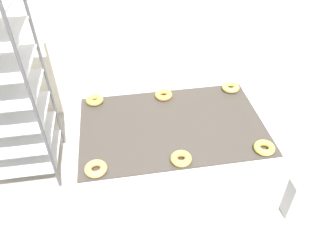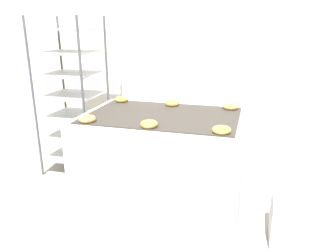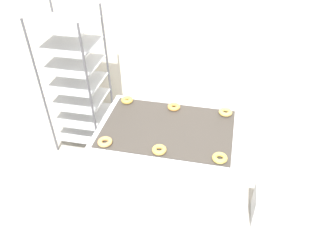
{
  "view_description": "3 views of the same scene",
  "coord_description": "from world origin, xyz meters",
  "px_view_note": "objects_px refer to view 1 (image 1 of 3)",
  "views": [
    {
      "loc": [
        -0.29,
        -0.87,
        2.21
      ],
      "look_at": [
        0.0,
        0.83,
        0.74
      ],
      "focal_mm": 35.0,
      "sensor_mm": 36.0,
      "label": 1
    },
    {
      "loc": [
        0.67,
        -1.65,
        1.55
      ],
      "look_at": [
        0.0,
        0.83,
        0.74
      ],
      "focal_mm": 35.0,
      "sensor_mm": 36.0,
      "label": 2
    },
    {
      "loc": [
        0.46,
        -1.55,
        2.69
      ],
      "look_at": [
        0.0,
        0.68,
        0.89
      ],
      "focal_mm": 35.0,
      "sensor_mm": 36.0,
      "label": 3
    }
  ],
  "objects_px": {
    "donut_near_right": "(264,148)",
    "donut_far_right": "(231,87)",
    "donut_near_center": "(181,159)",
    "donut_near_left": "(96,169)",
    "donut_far_left": "(95,100)",
    "glaze_bin": "(302,188)",
    "donut_far_center": "(164,95)",
    "baking_rack_cart": "(2,91)",
    "fryer_machine": "(172,171)"
  },
  "relations": [
    {
      "from": "baking_rack_cart",
      "to": "donut_far_left",
      "type": "xyz_separation_m",
      "value": [
        0.7,
        -0.34,
        0.07
      ]
    },
    {
      "from": "donut_near_center",
      "to": "donut_far_left",
      "type": "bearing_deg",
      "value": 126.35
    },
    {
      "from": "donut_near_right",
      "to": "donut_far_right",
      "type": "relative_size",
      "value": 0.97
    },
    {
      "from": "donut_far_left",
      "to": "donut_far_center",
      "type": "xyz_separation_m",
      "value": [
        0.47,
        -0.02,
        -0.0
      ]
    },
    {
      "from": "donut_near_left",
      "to": "donut_near_right",
      "type": "height_order",
      "value": "donut_near_left"
    },
    {
      "from": "baking_rack_cart",
      "to": "donut_far_right",
      "type": "relative_size",
      "value": 12.76
    },
    {
      "from": "donut_far_right",
      "to": "fryer_machine",
      "type": "bearing_deg",
      "value": -146.96
    },
    {
      "from": "baking_rack_cart",
      "to": "donut_near_left",
      "type": "bearing_deg",
      "value": -54.27
    },
    {
      "from": "glaze_bin",
      "to": "donut_near_left",
      "type": "distance_m",
      "value": 1.66
    },
    {
      "from": "fryer_machine",
      "to": "glaze_bin",
      "type": "relative_size",
      "value": 3.47
    },
    {
      "from": "donut_near_left",
      "to": "donut_near_right",
      "type": "bearing_deg",
      "value": 0.07
    },
    {
      "from": "glaze_bin",
      "to": "donut_far_right",
      "type": "height_order",
      "value": "donut_far_right"
    },
    {
      "from": "baking_rack_cart",
      "to": "donut_near_center",
      "type": "xyz_separation_m",
      "value": [
        1.17,
        -0.98,
        0.07
      ]
    },
    {
      "from": "glaze_bin",
      "to": "donut_far_left",
      "type": "xyz_separation_m",
      "value": [
        -1.5,
        0.44,
        0.71
      ]
    },
    {
      "from": "donut_near_left",
      "to": "donut_near_right",
      "type": "distance_m",
      "value": 0.96
    },
    {
      "from": "donut_near_right",
      "to": "donut_far_center",
      "type": "height_order",
      "value": "donut_far_center"
    },
    {
      "from": "donut_near_right",
      "to": "donut_far_left",
      "type": "distance_m",
      "value": 1.15
    },
    {
      "from": "fryer_machine",
      "to": "donut_far_center",
      "type": "height_order",
      "value": "donut_far_center"
    },
    {
      "from": "donut_near_center",
      "to": "donut_far_center",
      "type": "xyz_separation_m",
      "value": [
        0.0,
        0.62,
        -0.0
      ]
    },
    {
      "from": "donut_far_center",
      "to": "donut_far_right",
      "type": "distance_m",
      "value": 0.49
    },
    {
      "from": "baking_rack_cart",
      "to": "donut_far_left",
      "type": "bearing_deg",
      "value": -25.81
    },
    {
      "from": "donut_near_center",
      "to": "donut_far_left",
      "type": "distance_m",
      "value": 0.8
    },
    {
      "from": "donut_far_left",
      "to": "donut_near_left",
      "type": "bearing_deg",
      "value": -89.46
    },
    {
      "from": "donut_far_right",
      "to": "donut_near_center",
      "type": "bearing_deg",
      "value": -127.75
    },
    {
      "from": "fryer_machine",
      "to": "baking_rack_cart",
      "type": "height_order",
      "value": "baking_rack_cart"
    },
    {
      "from": "donut_near_right",
      "to": "donut_far_right",
      "type": "distance_m",
      "value": 0.63
    },
    {
      "from": "donut_near_center",
      "to": "donut_far_center",
      "type": "height_order",
      "value": "donut_near_center"
    },
    {
      "from": "fryer_machine",
      "to": "donut_near_center",
      "type": "xyz_separation_m",
      "value": [
        -0.01,
        -0.32,
        0.46
      ]
    },
    {
      "from": "donut_far_center",
      "to": "donut_far_right",
      "type": "relative_size",
      "value": 0.95
    },
    {
      "from": "donut_far_center",
      "to": "baking_rack_cart",
      "type": "bearing_deg",
      "value": 163.13
    },
    {
      "from": "donut_near_left",
      "to": "donut_near_center",
      "type": "relative_size",
      "value": 1.03
    },
    {
      "from": "baking_rack_cart",
      "to": "donut_near_left",
      "type": "xyz_separation_m",
      "value": [
        0.7,
        -0.98,
        0.07
      ]
    },
    {
      "from": "glaze_bin",
      "to": "donut_near_left",
      "type": "relative_size",
      "value": 2.91
    },
    {
      "from": "baking_rack_cart",
      "to": "donut_near_right",
      "type": "bearing_deg",
      "value": -30.43
    },
    {
      "from": "glaze_bin",
      "to": "donut_near_center",
      "type": "relative_size",
      "value": 3.0
    },
    {
      "from": "donut_near_center",
      "to": "donut_near_right",
      "type": "distance_m",
      "value": 0.49
    },
    {
      "from": "fryer_machine",
      "to": "donut_near_right",
      "type": "relative_size",
      "value": 10.21
    },
    {
      "from": "fryer_machine",
      "to": "glaze_bin",
      "type": "bearing_deg",
      "value": -6.62
    },
    {
      "from": "fryer_machine",
      "to": "donut_near_left",
      "type": "xyz_separation_m",
      "value": [
        -0.47,
        -0.32,
        0.46
      ]
    },
    {
      "from": "fryer_machine",
      "to": "donut_far_right",
      "type": "bearing_deg",
      "value": 33.04
    },
    {
      "from": "glaze_bin",
      "to": "donut_near_left",
      "type": "bearing_deg",
      "value": -172.4
    },
    {
      "from": "donut_near_center",
      "to": "baking_rack_cart",
      "type": "bearing_deg",
      "value": 140.04
    },
    {
      "from": "glaze_bin",
      "to": "donut_near_center",
      "type": "bearing_deg",
      "value": -168.8
    },
    {
      "from": "donut_near_left",
      "to": "donut_near_center",
      "type": "bearing_deg",
      "value": -0.46
    },
    {
      "from": "donut_near_left",
      "to": "donut_far_left",
      "type": "xyz_separation_m",
      "value": [
        -0.01,
        0.64,
        0.0
      ]
    },
    {
      "from": "donut_far_center",
      "to": "fryer_machine",
      "type": "bearing_deg",
      "value": -88.96
    },
    {
      "from": "glaze_bin",
      "to": "donut_near_left",
      "type": "xyz_separation_m",
      "value": [
        -1.49,
        -0.2,
        0.71
      ]
    },
    {
      "from": "fryer_machine",
      "to": "donut_far_left",
      "type": "distance_m",
      "value": 0.74
    },
    {
      "from": "fryer_machine",
      "to": "donut_far_center",
      "type": "bearing_deg",
      "value": 91.04
    },
    {
      "from": "fryer_machine",
      "to": "donut_near_right",
      "type": "bearing_deg",
      "value": -33.13
    }
  ]
}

